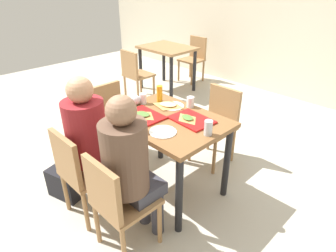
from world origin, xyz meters
The scene contains 26 objects.
ground_plane centered at (0.00, 0.00, -0.01)m, with size 10.00×10.00×0.02m, color #B2AD9E.
back_wall centered at (0.00, 3.20, 1.40)m, with size 10.00×0.10×2.80m, color beige.
main_table centered at (0.00, 0.00, 0.65)m, with size 1.00×0.75×0.77m.
chair_near_left centered at (-0.25, -0.76, 0.48)m, with size 0.40×0.40×0.83m.
chair_near_right centered at (0.25, -0.76, 0.48)m, with size 0.40×0.40×0.83m.
chair_far_side centered at (0.00, 0.76, 0.48)m, with size 0.40×0.40×0.83m.
chair_left_end centered at (-0.89, 0.00, 0.48)m, with size 0.40×0.40×0.83m.
person_in_red centered at (-0.25, -0.62, 0.73)m, with size 0.32×0.42×1.24m.
person_in_brown_jacket centered at (0.25, -0.62, 0.73)m, with size 0.32×0.42×1.24m.
tray_red_near centered at (-0.18, -0.13, 0.78)m, with size 0.36×0.26×0.02m, color #B21414.
tray_red_far centered at (0.18, 0.11, 0.78)m, with size 0.36×0.26×0.02m, color #B21414.
paper_plate_center centered at (-0.15, 0.21, 0.78)m, with size 0.22×0.22×0.01m, color white.
paper_plate_near_edge centered at (0.15, -0.21, 0.78)m, with size 0.22×0.22×0.01m, color white.
pizza_slice_a centered at (-0.17, -0.14, 0.80)m, with size 0.20×0.15×0.02m.
pizza_slice_b centered at (0.15, 0.09, 0.80)m, with size 0.21×0.17×0.02m.
pizza_slice_c centered at (-0.18, 0.18, 0.79)m, with size 0.28×0.25×0.02m.
plastic_cup_a centered at (-0.03, 0.32, 0.82)m, with size 0.07×0.07×0.10m, color white.
plastic_cup_b centered at (0.03, -0.32, 0.82)m, with size 0.07×0.07×0.10m, color white.
plastic_cup_c centered at (-0.40, 0.06, 0.82)m, with size 0.07×0.07×0.10m, color white.
soda_can centered at (0.43, 0.02, 0.83)m, with size 0.07×0.07×0.12m, color #B7BCC6.
condiment_bottle centered at (-0.33, 0.21, 0.85)m, with size 0.06×0.06×0.16m, color orange.
foil_bundle centered at (-0.43, -0.02, 0.82)m, with size 0.10×0.10×0.10m, color silver.
handbag centered at (-0.60, -0.78, 0.14)m, with size 0.32×0.16×0.28m, color black.
background_table centered at (-1.98, 1.94, 0.64)m, with size 0.90×0.70×0.77m.
background_chair_near centered at (-1.98, 1.20, 0.48)m, with size 0.40×0.40×0.83m.
background_chair_far centered at (-1.98, 2.67, 0.48)m, with size 0.40×0.40×0.83m.
Camera 1 is at (1.61, -1.59, 1.89)m, focal length 30.92 mm.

